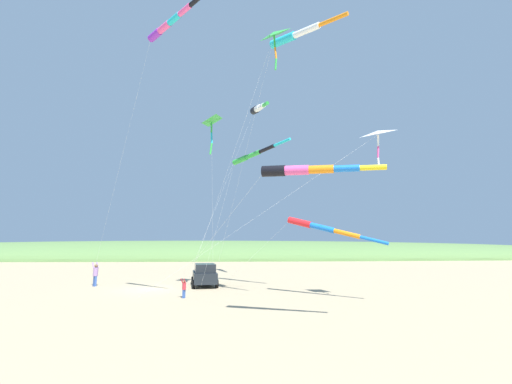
{
  "coord_description": "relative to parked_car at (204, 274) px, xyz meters",
  "views": [
    {
      "loc": [
        -26.0,
        -6.93,
        3.39
      ],
      "look_at": [
        -4.45,
        -8.04,
        7.06
      ],
      "focal_mm": 22.03,
      "sensor_mm": 36.0,
      "label": 1
    }
  ],
  "objects": [
    {
      "name": "kite_windsock_white_trailing",
      "position": [
        -6.52,
        -8.37,
        3.63
      ],
      "size": [
        9.99,
        10.34,
        5.41
      ],
      "color": "red",
      "rests_on": "ground_plane"
    },
    {
      "name": "ground_plane",
      "position": [
        -1.51,
        3.99,
        -0.95
      ],
      "size": [
        600.0,
        600.0,
        0.0
      ],
      "primitive_type": "plane",
      "color": "tan"
    },
    {
      "name": "kite_delta_red_high_left",
      "position": [
        -10.01,
        -4.95,
        15.33
      ],
      "size": [
        6.74,
        6.81,
        16.79
      ],
      "color": "green",
      "rests_on": "ground_plane"
    },
    {
      "name": "kite_windsock_magenta_far_left",
      "position": [
        -13.98,
        -5.78,
        5.76
      ],
      "size": [
        11.39,
        11.17,
        7.03
      ],
      "color": "black",
      "rests_on": "ground_plane"
    },
    {
      "name": "kite_windsock_long_streamer_left",
      "position": [
        -9.84,
        1.45,
        16.11
      ],
      "size": [
        15.22,
        12.03,
        17.52
      ],
      "color": "purple",
      "rests_on": "ground_plane"
    },
    {
      "name": "cooler_box",
      "position": [
        2.37,
        -0.78,
        -0.74
      ],
      "size": [
        0.62,
        0.42,
        0.42
      ],
      "color": "#1EB7C6",
      "rests_on": "ground_plane"
    },
    {
      "name": "person_child_green_jacket",
      "position": [
        -6.06,
        0.66,
        -0.27
      ],
      "size": [
        0.44,
        0.4,
        1.25
      ],
      "color": "#335199",
      "rests_on": "ground_plane"
    },
    {
      "name": "dune_ridge_grassy",
      "position": [
        53.49,
        3.99,
        -0.95
      ],
      "size": [
        28.0,
        240.0,
        9.11
      ],
      "primitive_type": "ellipsoid",
      "color": "#567A42",
      "rests_on": "ground_plane"
    },
    {
      "name": "parked_car",
      "position": [
        0.0,
        0.0,
        0.0
      ],
      "size": [
        4.55,
        2.65,
        1.85
      ],
      "color": "black",
      "rests_on": "ground_plane"
    },
    {
      "name": "kite_windsock_yellow_midlevel",
      "position": [
        -7.06,
        -6.85,
        17.55
      ],
      "size": [
        14.55,
        9.42,
        19.05
      ],
      "color": "#1EB7C6",
      "rests_on": "ground_plane"
    },
    {
      "name": "kite_delta_checkered_midright",
      "position": [
        -3.56,
        -0.58,
        12.27
      ],
      "size": [
        6.28,
        1.85,
        13.69
      ],
      "color": "green",
      "rests_on": "ground_plane"
    },
    {
      "name": "kite_delta_green_low_center",
      "position": [
        -9.72,
        -11.26,
        9.11
      ],
      "size": [
        4.4,
        15.9,
        10.44
      ],
      "color": "white",
      "rests_on": "ground_plane"
    },
    {
      "name": "kite_windsock_orange_high_right",
      "position": [
        5.3,
        -4.85,
        17.46
      ],
      "size": [
        4.9,
        7.91,
        19.22
      ],
      "color": "black",
      "rests_on": "ground_plane"
    },
    {
      "name": "person_adult_flyer",
      "position": [
        0.34,
        9.17,
        0.13
      ],
      "size": [
        0.7,
        0.71,
        1.98
      ],
      "color": "#335199",
      "rests_on": "ground_plane"
    },
    {
      "name": "kite_windsock_blue_topmost",
      "position": [
        -6.41,
        -3.74,
        8.63
      ],
      "size": [
        7.04,
        6.19,
        9.98
      ],
      "color": "green",
      "rests_on": "ground_plane"
    }
  ]
}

